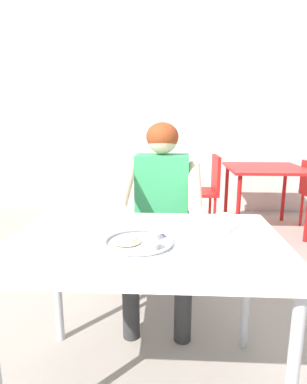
{
  "coord_description": "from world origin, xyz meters",
  "views": [
    {
      "loc": [
        0.09,
        -1.19,
        1.26
      ],
      "look_at": [
        0.01,
        0.34,
        0.91
      ],
      "focal_mm": 30.03,
      "sensor_mm": 36.0,
      "label": 1
    }
  ],
  "objects_px": {
    "thali_tray": "(139,242)",
    "table_background_red": "(265,175)",
    "diner_foreground": "(161,203)",
    "chair_red_left": "(206,187)",
    "table_foreground": "(146,257)",
    "chair_foreground": "(163,227)",
    "drinking_cup": "(223,223)"
  },
  "relations": [
    {
      "from": "diner_foreground",
      "to": "chair_red_left",
      "type": "xyz_separation_m",
      "value": [
        0.47,
        1.65,
        -0.24
      ]
    },
    {
      "from": "drinking_cup",
      "to": "table_background_red",
      "type": "relative_size",
      "value": 0.1
    },
    {
      "from": "drinking_cup",
      "to": "table_background_red",
      "type": "xyz_separation_m",
      "value": [
        0.84,
        2.24,
        -0.16
      ]
    },
    {
      "from": "table_foreground",
      "to": "thali_tray",
      "type": "height_order",
      "value": "thali_tray"
    },
    {
      "from": "table_foreground",
      "to": "chair_foreground",
      "type": "distance_m",
      "value": 0.91
    },
    {
      "from": "table_background_red",
      "to": "thali_tray",
      "type": "bearing_deg",
      "value": -116.49
    },
    {
      "from": "table_foreground",
      "to": "chair_foreground",
      "type": "xyz_separation_m",
      "value": [
        0.05,
        0.9,
        -0.17
      ]
    },
    {
      "from": "table_foreground",
      "to": "drinking_cup",
      "type": "relative_size",
      "value": 13.34
    },
    {
      "from": "drinking_cup",
      "to": "thali_tray",
      "type": "bearing_deg",
      "value": -156.54
    },
    {
      "from": "thali_tray",
      "to": "table_background_red",
      "type": "bearing_deg",
      "value": 63.51
    },
    {
      "from": "table_background_red",
      "to": "table_foreground",
      "type": "bearing_deg",
      "value": -116.61
    },
    {
      "from": "chair_red_left",
      "to": "table_foreground",
      "type": "bearing_deg",
      "value": -102.45
    },
    {
      "from": "drinking_cup",
      "to": "diner_foreground",
      "type": "height_order",
      "value": "diner_foreground"
    },
    {
      "from": "drinking_cup",
      "to": "chair_red_left",
      "type": "height_order",
      "value": "chair_red_left"
    },
    {
      "from": "thali_tray",
      "to": "table_background_red",
      "type": "height_order",
      "value": "thali_tray"
    },
    {
      "from": "chair_foreground",
      "to": "chair_red_left",
      "type": "distance_m",
      "value": 1.5
    },
    {
      "from": "thali_tray",
      "to": "diner_foreground",
      "type": "height_order",
      "value": "diner_foreground"
    },
    {
      "from": "table_foreground",
      "to": "drinking_cup",
      "type": "distance_m",
      "value": 0.37
    },
    {
      "from": "drinking_cup",
      "to": "table_background_red",
      "type": "height_order",
      "value": "drinking_cup"
    },
    {
      "from": "diner_foreground",
      "to": "chair_foreground",
      "type": "bearing_deg",
      "value": 88.11
    },
    {
      "from": "thali_tray",
      "to": "diner_foreground",
      "type": "xyz_separation_m",
      "value": [
        0.07,
        0.74,
        -0.03
      ]
    },
    {
      "from": "table_foreground",
      "to": "drinking_cup",
      "type": "bearing_deg",
      "value": 16.04
    },
    {
      "from": "chair_foreground",
      "to": "drinking_cup",
      "type": "bearing_deg",
      "value": -70.38
    },
    {
      "from": "table_foreground",
      "to": "diner_foreground",
      "type": "distance_m",
      "value": 0.68
    },
    {
      "from": "thali_tray",
      "to": "drinking_cup",
      "type": "relative_size",
      "value": 3.24
    },
    {
      "from": "diner_foreground",
      "to": "chair_red_left",
      "type": "height_order",
      "value": "diner_foreground"
    },
    {
      "from": "diner_foreground",
      "to": "chair_red_left",
      "type": "distance_m",
      "value": 1.73
    },
    {
      "from": "table_foreground",
      "to": "drinking_cup",
      "type": "xyz_separation_m",
      "value": [
        0.34,
        0.1,
        0.13
      ]
    },
    {
      "from": "table_foreground",
      "to": "chair_foreground",
      "type": "relative_size",
      "value": 1.35
    },
    {
      "from": "thali_tray",
      "to": "chair_red_left",
      "type": "bearing_deg",
      "value": 77.32
    },
    {
      "from": "table_foreground",
      "to": "thali_tray",
      "type": "bearing_deg",
      "value": -111.27
    },
    {
      "from": "diner_foreground",
      "to": "thali_tray",
      "type": "bearing_deg",
      "value": -95.35
    }
  ]
}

